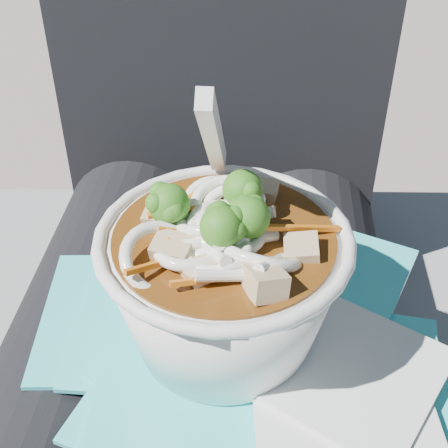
# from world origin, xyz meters

# --- Properties ---
(stone_ledge) EXTENTS (1.03, 0.57, 0.48)m
(stone_ledge) POSITION_xyz_m (0.00, 0.15, 0.24)
(stone_ledge) COLOR gray
(stone_ledge) RESTS_ON ground
(lap) EXTENTS (0.35, 0.48, 0.15)m
(lap) POSITION_xyz_m (0.00, 0.00, 0.55)
(lap) COLOR black
(lap) RESTS_ON stone_ledge
(person_body) EXTENTS (0.34, 0.94, 1.02)m
(person_body) POSITION_xyz_m (0.00, 0.09, 0.57)
(person_body) COLOR black
(person_body) RESTS_ON ground
(plastic_bag) EXTENTS (0.32, 0.37, 0.02)m
(plastic_bag) POSITION_xyz_m (0.05, -0.04, 0.64)
(plastic_bag) COLOR #30C9CC
(plastic_bag) RESTS_ON lap
(napkins) EXTENTS (0.16, 0.17, 0.01)m
(napkins) POSITION_xyz_m (0.11, -0.08, 0.65)
(napkins) COLOR white
(napkins) RESTS_ON plastic_bag
(udon_bowl) EXTENTS (0.20, 0.20, 0.20)m
(udon_bowl) POSITION_xyz_m (0.03, -0.03, 0.71)
(udon_bowl) COLOR white
(udon_bowl) RESTS_ON plastic_bag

